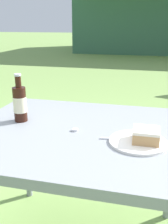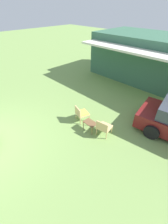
# 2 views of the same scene
# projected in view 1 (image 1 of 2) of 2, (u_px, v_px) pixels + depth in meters

# --- Properties ---
(patio_table) EXTENTS (1.00, 0.83, 0.69)m
(patio_table) POSITION_uv_depth(u_px,v_px,m) (79.00, 142.00, 1.18)
(patio_table) COLOR gray
(patio_table) RESTS_ON ground_plane
(cake_on_plate) EXTENTS (0.23, 0.23, 0.06)m
(cake_on_plate) POSITION_uv_depth(u_px,v_px,m) (142.00, 138.00, 1.03)
(cake_on_plate) COLOR white
(cake_on_plate) RESTS_ON patio_table
(cola_bottle_near) EXTENTS (0.06, 0.06, 0.23)m
(cola_bottle_near) POSITION_uv_depth(u_px,v_px,m) (20.00, 103.00, 1.24)
(cola_bottle_near) COLOR black
(cola_bottle_near) RESTS_ON patio_table
(fork) EXTENTS (0.20, 0.03, 0.01)m
(fork) POSITION_uv_depth(u_px,v_px,m) (124.00, 139.00, 1.06)
(fork) COLOR silver
(fork) RESTS_ON patio_table
(loose_bottle_cap) EXTENTS (0.03, 0.03, 0.01)m
(loose_bottle_cap) POSITION_uv_depth(u_px,v_px,m) (75.00, 130.00, 1.15)
(loose_bottle_cap) COLOR silver
(loose_bottle_cap) RESTS_ON patio_table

